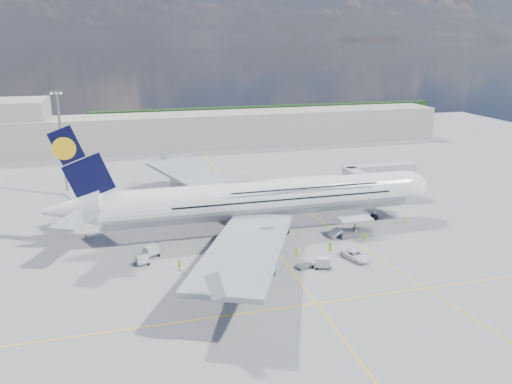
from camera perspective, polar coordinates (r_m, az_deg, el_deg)
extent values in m
plane|color=gray|center=(92.06, 2.31, -6.65)|extent=(300.00, 300.00, 0.00)
cube|color=yellow|center=(92.05, 2.31, -6.64)|extent=(0.25, 220.00, 0.01)
cube|color=yellow|center=(75.19, 6.89, -12.52)|extent=(120.00, 0.25, 0.01)
cube|color=yellow|center=(105.28, 8.02, -3.69)|extent=(14.16, 99.06, 0.01)
cylinder|color=white|center=(98.64, 0.66, -0.77)|extent=(62.00, 7.20, 7.20)
cylinder|color=#9EA0A5|center=(98.68, 0.66, -0.85)|extent=(60.76, 7.13, 7.13)
ellipsoid|color=white|center=(100.40, 5.07, 0.66)|extent=(36.00, 6.84, 3.76)
ellipsoid|color=white|center=(110.67, 16.32, 0.51)|extent=(11.52, 7.20, 7.20)
ellipsoid|color=black|center=(112.19, 17.77, 0.92)|extent=(3.84, 4.16, 1.44)
cone|color=white|center=(95.69, -20.30, -1.93)|extent=(10.00, 6.84, 6.84)
cube|color=black|center=(93.17, -19.63, 3.29)|extent=(11.02, 0.46, 14.61)
cylinder|color=yellow|center=(92.87, -21.08, 4.68)|extent=(4.00, 0.60, 4.00)
cube|color=#999EA3|center=(116.12, -5.80, 1.27)|extent=(25.49, 39.15, 3.35)
cube|color=#999EA3|center=(79.02, -1.08, -6.34)|extent=(25.49, 39.15, 3.35)
cylinder|color=#B7BABF|center=(110.61, -2.58, -0.76)|extent=(5.20, 3.50, 3.50)
cylinder|color=#B7BABF|center=(119.71, -5.76, 0.56)|extent=(5.20, 3.50, 3.50)
cylinder|color=#B7BABF|center=(87.81, 0.94, -5.57)|extent=(5.20, 3.50, 3.50)
cylinder|color=#B7BABF|center=(77.48, -0.17, -8.78)|extent=(5.20, 3.50, 3.50)
cylinder|color=gray|center=(109.13, 13.41, -2.02)|extent=(0.44, 0.44, 3.80)
cylinder|color=black|center=(109.63, 13.36, -2.79)|extent=(1.30, 0.90, 1.30)
cylinder|color=gray|center=(100.14, 0.65, -3.28)|extent=(0.56, 0.56, 3.80)
cylinder|color=black|center=(103.53, 0.17, -3.44)|extent=(1.50, 0.90, 1.50)
cube|color=#B7B7BC|center=(114.99, 11.59, 1.62)|extent=(3.00, 10.00, 2.60)
cube|color=#B7B7BC|center=(122.91, 13.92, 2.46)|extent=(18.00, 3.00, 2.60)
cylinder|color=gray|center=(119.40, 11.72, 0.41)|extent=(0.80, 0.80, 7.10)
cylinder|color=black|center=(120.30, 11.64, -1.00)|extent=(0.90, 0.80, 0.90)
cylinder|color=gray|center=(127.77, 16.97, 1.11)|extent=(1.00, 1.00, 7.10)
cube|color=gray|center=(128.62, 16.85, -0.24)|extent=(2.00, 2.00, 0.80)
cylinder|color=#B7B7BC|center=(111.74, 12.44, 1.12)|extent=(3.60, 3.60, 2.80)
cube|color=silver|center=(99.23, 11.28, -3.01)|extent=(6.50, 3.20, 0.35)
cube|color=gray|center=(100.27, 11.18, -4.60)|extent=(6.50, 3.20, 1.10)
cube|color=gray|center=(99.73, 11.23, -3.80)|extent=(0.22, 1.99, 3.00)
cylinder|color=black|center=(98.27, 10.11, -5.12)|extent=(0.70, 0.30, 0.70)
cube|color=silver|center=(98.41, 8.99, -4.62)|extent=(2.16, 2.60, 1.60)
cylinder|color=gray|center=(128.71, -21.26, 4.91)|extent=(0.70, 0.70, 25.00)
cube|color=gray|center=(126.92, -21.88, 10.52)|extent=(3.00, 0.40, 0.60)
cube|color=#B2AD9E|center=(179.97, -6.63, 7.00)|extent=(180.00, 16.00, 12.00)
cube|color=#193814|center=(232.27, 1.63, 8.85)|extent=(160.00, 6.00, 8.00)
cube|color=gray|center=(88.41, -12.87, -7.91)|extent=(2.90, 2.17, 0.16)
cylinder|color=black|center=(87.98, -13.52, -8.17)|extent=(0.38, 0.16, 0.38)
cylinder|color=black|center=(88.95, -12.20, -7.79)|extent=(0.38, 0.16, 0.38)
cube|color=silver|center=(88.13, -12.89, -7.51)|extent=(2.22, 1.85, 1.29)
cube|color=gray|center=(86.12, -1.69, -8.12)|extent=(3.29, 2.12, 0.18)
cylinder|color=black|center=(85.40, -2.40, -8.45)|extent=(0.45, 0.18, 0.45)
cylinder|color=black|center=(86.97, -0.99, -7.95)|extent=(0.45, 0.18, 0.45)
cube|color=gray|center=(91.13, -1.09, -6.64)|extent=(3.45, 2.44, 0.19)
cylinder|color=black|center=(90.37, -1.77, -6.95)|extent=(0.46, 0.19, 0.46)
cylinder|color=black|center=(92.01, -0.42, -6.49)|extent=(0.46, 0.19, 0.46)
cube|color=silver|center=(90.80, -1.09, -6.16)|extent=(2.62, 2.12, 1.56)
cube|color=gray|center=(91.33, -11.88, -6.97)|extent=(3.56, 3.07, 0.19)
cylinder|color=black|center=(90.77, -12.65, -7.27)|extent=(0.46, 0.19, 0.46)
cylinder|color=black|center=(92.01, -11.11, -6.83)|extent=(0.46, 0.19, 0.46)
cube|color=silver|center=(90.99, -11.91, -6.49)|extent=(2.79, 2.55, 1.57)
cube|color=gray|center=(85.76, 7.57, -8.39)|extent=(3.28, 2.38, 0.18)
cylinder|color=black|center=(84.91, 6.97, -8.73)|extent=(0.43, 0.18, 0.43)
cylinder|color=black|center=(86.73, 8.15, -8.21)|extent=(0.43, 0.18, 0.43)
cube|color=silver|center=(85.43, 7.59, -7.92)|extent=(2.50, 2.05, 1.47)
cube|color=gray|center=(85.55, 5.59, -8.38)|extent=(3.41, 2.53, 0.18)
cylinder|color=black|center=(84.70, 4.95, -8.73)|extent=(0.45, 0.18, 0.45)
cylinder|color=black|center=(86.52, 6.21, -8.19)|extent=(0.45, 0.18, 0.45)
cube|color=silver|center=(87.50, -3.66, -7.49)|extent=(2.88, 1.56, 1.28)
cube|color=black|center=(87.18, -3.67, -7.01)|extent=(1.10, 1.28, 0.49)
cylinder|color=black|center=(87.01, -4.23, -7.92)|extent=(0.63, 0.25, 0.63)
cylinder|color=black|center=(88.31, -3.09, -7.50)|extent=(0.63, 0.25, 0.63)
cube|color=gray|center=(121.52, -4.43, -0.17)|extent=(7.78, 3.88, 2.29)
cube|color=silver|center=(120.76, -4.83, 0.79)|extent=(5.87, 3.69, 2.52)
cube|color=silver|center=(121.73, -3.12, 0.40)|extent=(2.45, 2.92, 1.83)
cube|color=black|center=(121.83, -2.75, 0.53)|extent=(0.53, 2.29, 1.03)
cylinder|color=black|center=(120.89, -3.14, -0.49)|extent=(1.26, 0.40, 1.26)
cylinder|color=black|center=(122.51, -5.70, -0.31)|extent=(1.26, 0.40, 1.26)
cube|color=#FF420D|center=(120.99, -4.82, 0.43)|extent=(5.94, 3.76, 0.57)
cube|color=gray|center=(124.50, -8.19, 0.10)|extent=(7.14, 2.80, 2.18)
cube|color=silver|center=(123.84, -8.58, 0.99)|extent=(5.30, 2.86, 2.39)
cube|color=silver|center=(124.54, -6.97, 0.63)|extent=(2.03, 2.56, 1.74)
cube|color=black|center=(124.57, -6.62, 0.75)|extent=(0.22, 2.18, 0.98)
cylinder|color=black|center=(123.73, -7.01, -0.19)|extent=(1.20, 0.38, 1.20)
cylinder|color=black|center=(125.61, -9.33, -0.03)|extent=(1.20, 0.38, 1.20)
imported|color=white|center=(89.59, 11.30, -7.13)|extent=(4.22, 6.17, 1.57)
imported|color=#DAFF1A|center=(108.33, 16.69, -3.18)|extent=(0.74, 0.61, 1.73)
imported|color=#CFF019|center=(97.74, 12.29, -5.00)|extent=(1.07, 1.15, 1.88)
imported|color=#C0F019|center=(84.87, -8.77, -8.27)|extent=(0.90, 1.23, 1.94)
imported|color=#9DDA16|center=(92.32, 8.47, -6.17)|extent=(1.00, 1.00, 1.75)
imported|color=#C1FF1A|center=(88.69, 4.73, -6.95)|extent=(1.35, 0.88, 1.98)
cone|color=#FF420D|center=(119.29, 14.58, -1.46)|extent=(0.39, 0.39, 0.49)
cube|color=#FF420D|center=(119.36, 14.58, -1.57)|extent=(0.33, 0.33, 0.03)
cone|color=#FF420D|center=(115.38, -6.27, -1.60)|extent=(0.48, 0.48, 0.62)
cube|color=#FF420D|center=(115.48, -6.27, -1.73)|extent=(0.42, 0.42, 0.03)
cone|color=#FF420D|center=(123.60, -7.78, -0.41)|extent=(0.39, 0.39, 0.50)
cube|color=#FF420D|center=(123.67, -7.78, -0.52)|extent=(0.34, 0.34, 0.03)
cone|color=#FF420D|center=(90.39, -3.24, -6.95)|extent=(0.41, 0.41, 0.52)
cube|color=#FF420D|center=(90.49, -3.24, -7.09)|extent=(0.35, 0.35, 0.03)
cone|color=#FF420D|center=(76.50, 0.14, -11.58)|extent=(0.47, 0.47, 0.60)
cube|color=#FF420D|center=(76.64, 0.14, -11.77)|extent=(0.41, 0.41, 0.03)
cone|color=#FF420D|center=(103.30, -18.88, -4.72)|extent=(0.46, 0.46, 0.59)
cube|color=#FF420D|center=(103.40, -18.87, -4.86)|extent=(0.40, 0.40, 0.03)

